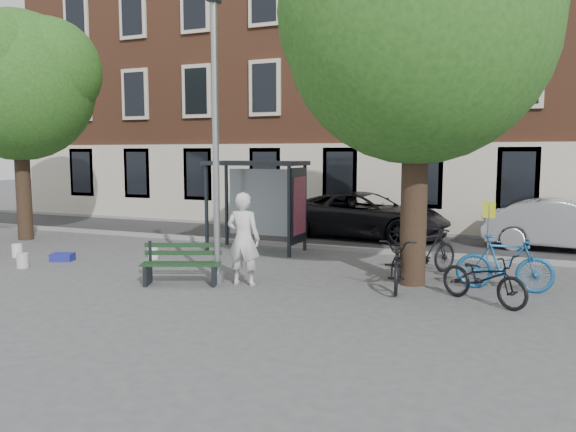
# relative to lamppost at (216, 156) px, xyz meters

# --- Properties ---
(ground) EXTENTS (90.00, 90.00, 0.00)m
(ground) POSITION_rel_lamppost_xyz_m (0.00, 0.00, -2.78)
(ground) COLOR #4C4C4F
(ground) RESTS_ON ground
(road) EXTENTS (40.00, 4.00, 0.01)m
(road) POSITION_rel_lamppost_xyz_m (0.00, 7.00, -2.78)
(road) COLOR #28282B
(road) RESTS_ON ground
(curb_near) EXTENTS (40.00, 0.25, 0.12)m
(curb_near) POSITION_rel_lamppost_xyz_m (0.00, 5.00, -2.72)
(curb_near) COLOR gray
(curb_near) RESTS_ON ground
(curb_far) EXTENTS (40.00, 0.25, 0.12)m
(curb_far) POSITION_rel_lamppost_xyz_m (0.00, 9.00, -2.72)
(curb_far) COLOR gray
(curb_far) RESTS_ON ground
(building_row) EXTENTS (30.00, 8.00, 14.00)m
(building_row) POSITION_rel_lamppost_xyz_m (0.00, 13.00, 4.22)
(building_row) COLOR brown
(building_row) RESTS_ON ground
(lamppost) EXTENTS (0.28, 0.35, 6.11)m
(lamppost) POSITION_rel_lamppost_xyz_m (0.00, 0.00, 0.00)
(lamppost) COLOR #9EA0A3
(lamppost) RESTS_ON ground
(tree_right) EXTENTS (5.76, 5.60, 8.20)m
(tree_right) POSITION_rel_lamppost_xyz_m (4.01, 1.38, 2.83)
(tree_right) COLOR black
(tree_right) RESTS_ON ground
(tree_left) EXTENTS (5.18, 4.86, 7.40)m
(tree_left) POSITION_rel_lamppost_xyz_m (-8.99, 2.88, 2.43)
(tree_left) COLOR black
(tree_left) RESTS_ON ground
(bus_shelter) EXTENTS (2.85, 1.45, 2.62)m
(bus_shelter) POSITION_rel_lamppost_xyz_m (-0.61, 4.11, -0.87)
(bus_shelter) COLOR #1E2328
(bus_shelter) RESTS_ON ground
(painter) EXTENTS (0.78, 0.55, 2.02)m
(painter) POSITION_rel_lamppost_xyz_m (0.64, 0.01, -1.77)
(painter) COLOR silver
(painter) RESTS_ON ground
(bench) EXTENTS (1.77, 1.14, 0.87)m
(bench) POSITION_rel_lamppost_xyz_m (-0.64, -0.44, -2.38)
(bench) COLOR #1E2328
(bench) RESTS_ON ground
(bike_a) EXTENTS (1.93, 1.54, 0.98)m
(bike_a) POSITION_rel_lamppost_xyz_m (5.53, 0.43, -2.29)
(bike_a) COLOR black
(bike_a) RESTS_ON ground
(bike_b) EXTENTS (1.94, 0.57, 1.16)m
(bike_b) POSITION_rel_lamppost_xyz_m (5.86, 1.62, -2.20)
(bike_b) COLOR #1B5894
(bike_b) RESTS_ON ground
(bike_c) EXTENTS (1.13, 2.20, 1.10)m
(bike_c) POSITION_rel_lamppost_xyz_m (3.77, 1.01, -2.23)
(bike_c) COLOR black
(bike_c) RESTS_ON ground
(bike_d) EXTENTS (1.46, 1.87, 1.13)m
(bike_d) POSITION_rel_lamppost_xyz_m (4.18, 2.54, -2.22)
(bike_d) COLOR black
(bike_d) RESTS_ON ground
(car_dark) EXTENTS (5.81, 3.17, 1.55)m
(car_dark) POSITION_rel_lamppost_xyz_m (1.30, 7.70, -2.01)
(car_dark) COLOR black
(car_dark) RESTS_ON ground
(car_silver) EXTENTS (4.65, 1.93, 1.50)m
(car_silver) POSITION_rel_lamppost_xyz_m (7.37, 7.45, -2.04)
(car_silver) COLOR #96989D
(car_silver) RESTS_ON ground
(blue_crate) EXTENTS (0.66, 0.57, 0.20)m
(blue_crate) POSITION_rel_lamppost_xyz_m (-5.06, 0.60, -2.68)
(blue_crate) COLOR navy
(blue_crate) RESTS_ON ground
(bucket_a) EXTENTS (0.32, 0.32, 0.36)m
(bucket_a) POSITION_rel_lamppost_xyz_m (-5.29, -0.48, -2.60)
(bucket_a) COLOR silver
(bucket_a) RESTS_ON ground
(bucket_b) EXTENTS (0.33, 0.33, 0.36)m
(bucket_b) POSITION_rel_lamppost_xyz_m (-6.61, 0.53, -2.60)
(bucket_b) COLOR white
(bucket_b) RESTS_ON ground
(bucket_c) EXTENTS (0.37, 0.37, 0.36)m
(bucket_c) POSITION_rel_lamppost_xyz_m (-3.00, 1.75, -2.60)
(bucket_c) COLOR silver
(bucket_c) RESTS_ON ground
(notice_sign) EXTENTS (0.29, 0.04, 1.69)m
(notice_sign) POSITION_rel_lamppost_xyz_m (5.43, 3.50, -1.60)
(notice_sign) COLOR #9EA0A3
(notice_sign) RESTS_ON ground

